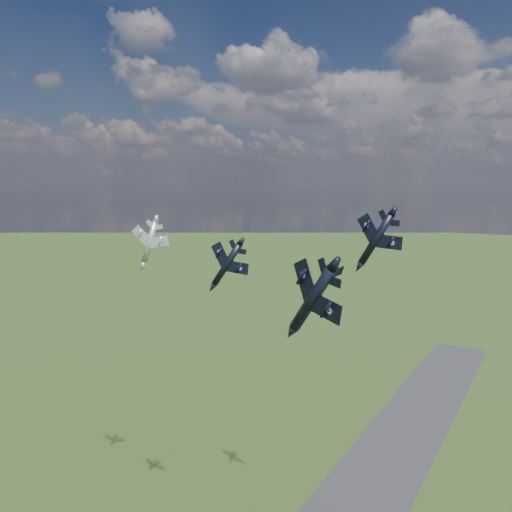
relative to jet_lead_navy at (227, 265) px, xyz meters
The scene contains 4 objects.
jet_lead_navy is the anchor object (origin of this frame).
jet_right_navy 43.08m from the jet_lead_navy, 42.69° to the right, with size 9.11×12.71×2.63m, color black, non-canonical shape.
jet_high_navy 28.79m from the jet_lead_navy, 34.90° to the left, with size 10.89×15.19×3.14m, color black, non-canonical shape.
jet_left_silver 23.55m from the jet_lead_navy, behind, with size 9.36×13.05×2.70m, color #B5B9C1, non-canonical shape.
Camera 1 is at (46.80, -57.10, 95.91)m, focal length 35.00 mm.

